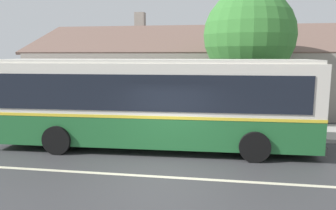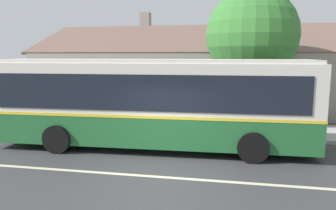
{
  "view_description": "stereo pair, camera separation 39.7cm",
  "coord_description": "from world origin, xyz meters",
  "views": [
    {
      "loc": [
        1.55,
        -8.66,
        3.42
      ],
      "look_at": [
        -0.4,
        3.54,
        1.5
      ],
      "focal_mm": 35.0,
      "sensor_mm": 36.0,
      "label": 1
    },
    {
      "loc": [
        1.94,
        -8.59,
        3.42
      ],
      "look_at": [
        -0.4,
        3.54,
        1.5
      ],
      "focal_mm": 35.0,
      "sensor_mm": 36.0,
      "label": 2
    }
  ],
  "objects": [
    {
      "name": "community_building",
      "position": [
        2.37,
        14.03,
        1.86
      ],
      "size": [
        24.89,
        10.82,
        6.41
      ],
      "color": "gray",
      "rests_on": "ground"
    },
    {
      "name": "transit_bus",
      "position": [
        -0.86,
        2.9,
        1.74
      ],
      "size": [
        11.52,
        3.03,
        3.24
      ],
      "color": "#236633",
      "rests_on": "ground"
    },
    {
      "name": "ground_plane",
      "position": [
        0.0,
        0.0,
        0.0
      ],
      "size": [
        300.0,
        300.0,
        0.0
      ],
      "primitive_type": "plane",
      "color": "#38383A"
    },
    {
      "name": "bench_by_building",
      "position": [
        -8.51,
        5.9,
        0.57
      ],
      "size": [
        1.71,
        0.51,
        0.94
      ],
      "color": "brown",
      "rests_on": "sidewalk_far"
    },
    {
      "name": "sidewalk_far",
      "position": [
        0.0,
        6.0,
        0.07
      ],
      "size": [
        60.0,
        3.0,
        0.15
      ],
      "primitive_type": "cube",
      "color": "#ADAAA3",
      "rests_on": "ground"
    },
    {
      "name": "street_tree_primary",
      "position": [
        2.82,
        7.18,
        4.29
      ],
      "size": [
        4.21,
        4.21,
        6.41
      ],
      "color": "#4C3828",
      "rests_on": "ground"
    },
    {
      "name": "lane_divider_stripe",
      "position": [
        0.0,
        0.0,
        0.0
      ],
      "size": [
        60.0,
        0.16,
        0.01
      ],
      "primitive_type": "cube",
      "color": "beige",
      "rests_on": "ground"
    }
  ]
}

